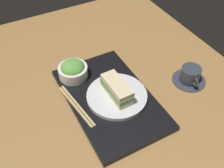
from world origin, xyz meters
TOP-DOWN VIEW (x-y plane):
  - ground_plane at (0.00, 0.00)cm, footprint 140.00×100.00cm
  - serving_tray at (-4.31, -2.03)cm, footprint 42.97×26.48cm
  - sandwich_plate at (-2.88, 0.35)cm, footprint 20.60×20.60cm
  - sandwich_near at (-6.05, 0.30)cm, footprint 7.39×5.81cm
  - sandwich_far at (0.29, 0.40)cm, footprint 7.62×5.62cm
  - salad_bowl at (-19.47, -8.95)cm, footprint 10.65×10.65cm
  - chopsticks_pair at (-5.56, -13.79)cm, footprint 20.86×4.57cm
  - coffee_cup at (1.26, 28.35)cm, footprint 12.34×12.34cm

SIDE VIEW (x-z plane):
  - ground_plane at x=0.00cm, z-range -3.00..0.00cm
  - serving_tray at x=-4.31cm, z-range 0.00..1.94cm
  - chopsticks_pair at x=-5.56cm, z-range 1.94..2.64cm
  - sandwich_plate at x=-2.88cm, z-range 1.94..3.30cm
  - coffee_cup at x=1.26cm, z-range -0.38..5.65cm
  - salad_bowl at x=-19.47cm, z-range 1.65..8.25cm
  - sandwich_near at x=-6.05cm, z-range 3.30..8.33cm
  - sandwich_far at x=0.29cm, z-range 3.30..8.71cm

